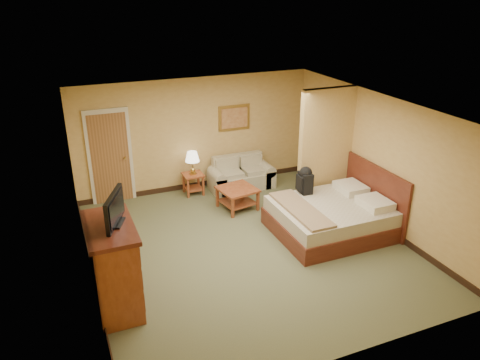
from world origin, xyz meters
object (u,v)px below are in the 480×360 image
loveseat (241,178)px  dresser (114,266)px  bed (335,216)px  coffee_table (237,194)px

loveseat → dresser: bearing=-135.5°
loveseat → bed: bed is taller
loveseat → coffee_table: size_ratio=1.76×
coffee_table → dresser: 3.75m
loveseat → bed: size_ratio=0.68×
loveseat → coffee_table: loveseat is taller
dresser → bed: dresser is taller
loveseat → dresser: (-3.41, -3.36, 0.44)m
coffee_table → loveseat: bearing=63.5°
coffee_table → bed: bed is taller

